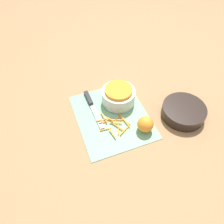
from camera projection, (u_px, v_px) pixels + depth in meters
name	position (u px, v px, depth m)	size (l,w,h in m)	color
ground_plane	(112.00, 117.00, 1.05)	(4.00, 4.00, 0.00)	#9E754C
cutting_board	(112.00, 116.00, 1.05)	(0.40, 0.33, 0.01)	#75AD84
bowl_speckled	(118.00, 95.00, 1.08)	(0.16, 0.16, 0.09)	silver
bowl_dark	(183.00, 111.00, 1.04)	(0.21, 0.21, 0.05)	black
knife	(91.00, 102.00, 1.09)	(0.25, 0.03, 0.02)	#232328
orange_left	(145.00, 124.00, 0.97)	(0.07, 0.07, 0.07)	orange
peel_pile	(115.00, 123.00, 1.01)	(0.16, 0.15, 0.01)	orange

